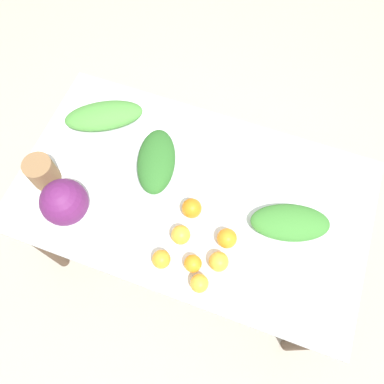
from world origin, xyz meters
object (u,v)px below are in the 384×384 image
(orange_0, at_px, (227,238))
(orange_5, at_px, (193,264))
(greens_bunch_kale, at_px, (290,223))
(greens_bunch_dandelion, at_px, (104,116))
(orange_1, at_px, (181,235))
(cabbage_purple, at_px, (64,202))
(orange_4, at_px, (161,259))
(orange_3, at_px, (192,208))
(orange_2, at_px, (219,262))
(paper_bag, at_px, (42,172))
(greens_bunch_beet_tops, at_px, (156,161))
(orange_6, at_px, (199,283))

(orange_0, height_order, orange_5, orange_0)
(greens_bunch_kale, height_order, orange_0, orange_0)
(greens_bunch_dandelion, distance_m, orange_1, 0.65)
(orange_5, bearing_deg, cabbage_purple, -4.57)
(orange_4, relative_size, orange_5, 1.06)
(orange_0, xyz_separation_m, orange_1, (0.17, 0.05, -0.00))
(orange_3, relative_size, orange_5, 1.19)
(orange_2, distance_m, orange_5, 0.10)
(greens_bunch_dandelion, relative_size, orange_4, 4.80)
(greens_bunch_kale, relative_size, orange_2, 4.08)
(greens_bunch_dandelion, bearing_deg, paper_bag, 72.99)
(orange_4, bearing_deg, orange_0, -142.29)
(greens_bunch_dandelion, xyz_separation_m, orange_1, (-0.51, 0.40, -0.00))
(orange_1, relative_size, orange_5, 1.12)
(orange_3, bearing_deg, orange_5, 111.02)
(greens_bunch_beet_tops, xyz_separation_m, orange_4, (-0.17, 0.38, -0.01))
(greens_bunch_beet_tops, bearing_deg, paper_bag, 27.47)
(greens_bunch_dandelion, xyz_separation_m, orange_3, (-0.52, 0.28, -0.00))
(cabbage_purple, xyz_separation_m, orange_6, (-0.59, 0.10, -0.06))
(greens_bunch_kale, xyz_separation_m, orange_3, (0.38, 0.07, 0.00))
(orange_5, bearing_deg, greens_bunch_kale, -137.55)
(paper_bag, xyz_separation_m, orange_3, (-0.62, -0.07, -0.03))
(greens_bunch_beet_tops, bearing_deg, orange_4, 114.42)
(orange_0, relative_size, orange_4, 1.09)
(cabbage_purple, height_order, greens_bunch_dandelion, cabbage_purple)
(orange_4, xyz_separation_m, orange_6, (-0.16, 0.04, -0.00))
(orange_1, bearing_deg, orange_4, 72.55)
(greens_bunch_kale, height_order, orange_6, greens_bunch_kale)
(orange_3, bearing_deg, greens_bunch_beet_tops, -35.06)
(orange_0, xyz_separation_m, orange_2, (0.00, 0.10, -0.00))
(greens_bunch_beet_tops, height_order, greens_bunch_kale, greens_bunch_beet_tops)
(greens_bunch_kale, xyz_separation_m, orange_5, (0.30, 0.28, -0.00))
(greens_bunch_beet_tops, bearing_deg, orange_1, 128.12)
(greens_bunch_kale, bearing_deg, orange_4, 35.74)
(greens_bunch_kale, bearing_deg, cabbage_purple, 15.49)
(greens_bunch_dandelion, bearing_deg, orange_4, 133.02)
(greens_bunch_kale, xyz_separation_m, orange_1, (0.38, 0.19, -0.00))
(orange_1, bearing_deg, orange_2, 163.83)
(greens_bunch_beet_tops, xyz_separation_m, orange_0, (-0.38, 0.22, -0.01))
(cabbage_purple, relative_size, orange_4, 2.56)
(cabbage_purple, relative_size, orange_6, 2.65)
(cabbage_purple, bearing_deg, paper_bag, -30.66)
(greens_bunch_kale, bearing_deg, paper_bag, 7.89)
(paper_bag, xyz_separation_m, greens_bunch_dandelion, (-0.11, -0.35, -0.03))
(greens_bunch_kale, height_order, orange_4, greens_bunch_kale)
(greens_bunch_kale, distance_m, orange_3, 0.39)
(orange_3, distance_m, orange_6, 0.29)
(orange_3, bearing_deg, paper_bag, 6.14)
(orange_3, bearing_deg, orange_2, 135.25)
(orange_0, relative_size, orange_2, 1.03)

